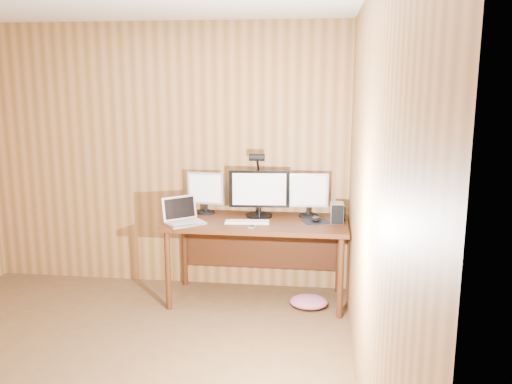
% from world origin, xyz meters
% --- Properties ---
extents(room_shell, '(4.00, 4.00, 4.00)m').
position_xyz_m(room_shell, '(0.00, 0.00, 1.25)').
color(room_shell, brown).
rests_on(room_shell, ground).
extents(desk, '(1.60, 0.70, 0.75)m').
position_xyz_m(desk, '(0.93, 1.70, 0.63)').
color(desk, '#44200E').
rests_on(desk, floor).
extents(monitor_center, '(0.55, 0.24, 0.43)m').
position_xyz_m(monitor_center, '(0.94, 1.77, 0.97)').
color(monitor_center, black).
rests_on(monitor_center, desk).
extents(monitor_left, '(0.34, 0.16, 0.39)m').
position_xyz_m(monitor_left, '(0.43, 1.83, 0.96)').
color(monitor_left, black).
rests_on(monitor_left, desk).
extents(monitor_right, '(0.35, 0.17, 0.40)m').
position_xyz_m(monitor_right, '(1.38, 1.82, 0.96)').
color(monitor_right, black).
rests_on(monitor_right, desk).
extents(laptop, '(0.40, 0.39, 0.23)m').
position_xyz_m(laptop, '(0.30, 1.47, 0.81)').
color(laptop, silver).
rests_on(laptop, desk).
extents(keyboard, '(0.39, 0.15, 0.02)m').
position_xyz_m(keyboard, '(0.86, 1.54, 0.76)').
color(keyboard, white).
rests_on(keyboard, desk).
extents(mousepad, '(0.27, 0.25, 0.00)m').
position_xyz_m(mousepad, '(1.45, 1.65, 0.75)').
color(mousepad, black).
rests_on(mousepad, desk).
extents(mouse, '(0.10, 0.14, 0.04)m').
position_xyz_m(mouse, '(1.45, 1.65, 0.78)').
color(mouse, black).
rests_on(mouse, mousepad).
extents(hard_drive, '(0.11, 0.16, 0.18)m').
position_xyz_m(hard_drive, '(1.63, 1.65, 0.84)').
color(hard_drive, silver).
rests_on(hard_drive, desk).
extents(phone, '(0.06, 0.10, 0.01)m').
position_xyz_m(phone, '(0.92, 1.40, 0.76)').
color(phone, silver).
rests_on(phone, desk).
extents(speaker, '(0.05, 0.05, 0.12)m').
position_xyz_m(speaker, '(1.69, 1.73, 0.81)').
color(speaker, black).
rests_on(speaker, desk).
extents(desk_lamp, '(0.14, 0.20, 0.61)m').
position_xyz_m(desk_lamp, '(0.91, 1.86, 1.13)').
color(desk_lamp, black).
rests_on(desk_lamp, desk).
extents(fabric_pile, '(0.36, 0.31, 0.11)m').
position_xyz_m(fabric_pile, '(1.41, 1.52, 0.05)').
color(fabric_pile, '#BE5C82').
rests_on(fabric_pile, floor).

